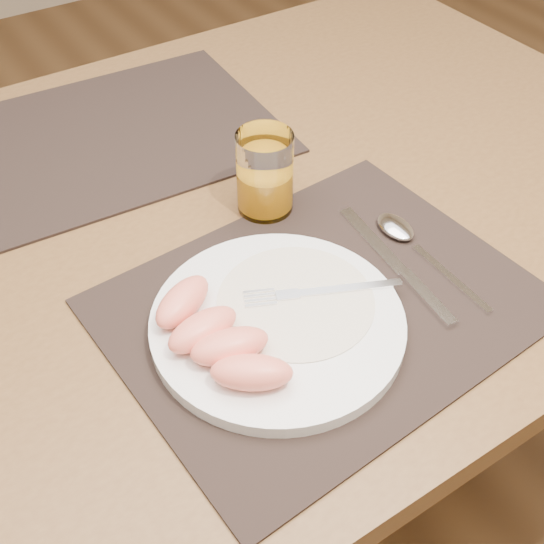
{
  "coord_description": "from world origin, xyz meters",
  "views": [
    {
      "loc": [
        -0.3,
        -0.62,
        1.3
      ],
      "look_at": [
        -0.0,
        -0.16,
        0.77
      ],
      "focal_mm": 45.0,
      "sensor_mm": 36.0,
      "label": 1
    }
  ],
  "objects_px": {
    "spoon": "(403,234)",
    "juice_glass": "(265,177)",
    "plate": "(278,323)",
    "placemat_near": "(322,305)",
    "fork": "(309,293)",
    "knife": "(404,273)",
    "table": "(208,257)",
    "placemat_far": "(116,135)"
  },
  "relations": [
    {
      "from": "spoon",
      "to": "juice_glass",
      "type": "relative_size",
      "value": 1.79
    },
    {
      "from": "plate",
      "to": "placemat_near",
      "type": "bearing_deg",
      "value": 2.58
    },
    {
      "from": "placemat_near",
      "to": "fork",
      "type": "distance_m",
      "value": 0.02
    },
    {
      "from": "fork",
      "to": "spoon",
      "type": "height_order",
      "value": "fork"
    },
    {
      "from": "plate",
      "to": "knife",
      "type": "xyz_separation_m",
      "value": [
        0.17,
        -0.01,
        -0.01
      ]
    },
    {
      "from": "fork",
      "to": "juice_glass",
      "type": "relative_size",
      "value": 1.56
    },
    {
      "from": "knife",
      "to": "juice_glass",
      "type": "distance_m",
      "value": 0.21
    },
    {
      "from": "spoon",
      "to": "juice_glass",
      "type": "xyz_separation_m",
      "value": [
        -0.11,
        0.14,
        0.04
      ]
    },
    {
      "from": "table",
      "to": "fork",
      "type": "distance_m",
      "value": 0.24
    },
    {
      "from": "placemat_near",
      "to": "knife",
      "type": "height_order",
      "value": "knife"
    },
    {
      "from": "table",
      "to": "juice_glass",
      "type": "height_order",
      "value": "juice_glass"
    },
    {
      "from": "table",
      "to": "placemat_far",
      "type": "xyz_separation_m",
      "value": [
        -0.03,
        0.22,
        0.09
      ]
    },
    {
      "from": "knife",
      "to": "spoon",
      "type": "distance_m",
      "value": 0.06
    },
    {
      "from": "plate",
      "to": "spoon",
      "type": "distance_m",
      "value": 0.21
    },
    {
      "from": "knife",
      "to": "fork",
      "type": "bearing_deg",
      "value": 170.02
    },
    {
      "from": "knife",
      "to": "spoon",
      "type": "xyz_separation_m",
      "value": [
        0.04,
        0.05,
        0.0
      ]
    },
    {
      "from": "table",
      "to": "spoon",
      "type": "relative_size",
      "value": 7.32
    },
    {
      "from": "placemat_near",
      "to": "fork",
      "type": "height_order",
      "value": "fork"
    },
    {
      "from": "placemat_near",
      "to": "juice_glass",
      "type": "distance_m",
      "value": 0.19
    },
    {
      "from": "placemat_near",
      "to": "juice_glass",
      "type": "bearing_deg",
      "value": 77.56
    },
    {
      "from": "table",
      "to": "juice_glass",
      "type": "xyz_separation_m",
      "value": [
        0.07,
        -0.04,
        0.13
      ]
    },
    {
      "from": "table",
      "to": "plate",
      "type": "xyz_separation_m",
      "value": [
        -0.03,
        -0.22,
        0.1
      ]
    },
    {
      "from": "fork",
      "to": "knife",
      "type": "bearing_deg",
      "value": -9.98
    },
    {
      "from": "table",
      "to": "placemat_near",
      "type": "height_order",
      "value": "placemat_near"
    },
    {
      "from": "plate",
      "to": "fork",
      "type": "bearing_deg",
      "value": 12.32
    },
    {
      "from": "fork",
      "to": "spoon",
      "type": "xyz_separation_m",
      "value": [
        0.16,
        0.03,
        -0.01
      ]
    },
    {
      "from": "table",
      "to": "placemat_near",
      "type": "distance_m",
      "value": 0.24
    },
    {
      "from": "juice_glass",
      "to": "placemat_far",
      "type": "bearing_deg",
      "value": 109.36
    },
    {
      "from": "placemat_far",
      "to": "fork",
      "type": "height_order",
      "value": "fork"
    },
    {
      "from": "table",
      "to": "plate",
      "type": "distance_m",
      "value": 0.24
    },
    {
      "from": "placemat_far",
      "to": "juice_glass",
      "type": "bearing_deg",
      "value": -70.64
    },
    {
      "from": "plate",
      "to": "knife",
      "type": "distance_m",
      "value": 0.17
    },
    {
      "from": "plate",
      "to": "knife",
      "type": "height_order",
      "value": "plate"
    },
    {
      "from": "plate",
      "to": "placemat_far",
      "type": "bearing_deg",
      "value": 89.01
    },
    {
      "from": "placemat_near",
      "to": "plate",
      "type": "height_order",
      "value": "plate"
    },
    {
      "from": "table",
      "to": "juice_glass",
      "type": "distance_m",
      "value": 0.16
    },
    {
      "from": "placemat_far",
      "to": "plate",
      "type": "distance_m",
      "value": 0.44
    },
    {
      "from": "placemat_far",
      "to": "fork",
      "type": "distance_m",
      "value": 0.43
    },
    {
      "from": "juice_glass",
      "to": "plate",
      "type": "bearing_deg",
      "value": -118.91
    },
    {
      "from": "placemat_near",
      "to": "spoon",
      "type": "xyz_separation_m",
      "value": [
        0.15,
        0.04,
        0.01
      ]
    },
    {
      "from": "fork",
      "to": "spoon",
      "type": "bearing_deg",
      "value": 10.1
    },
    {
      "from": "table",
      "to": "plate",
      "type": "bearing_deg",
      "value": -98.41
    }
  ]
}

